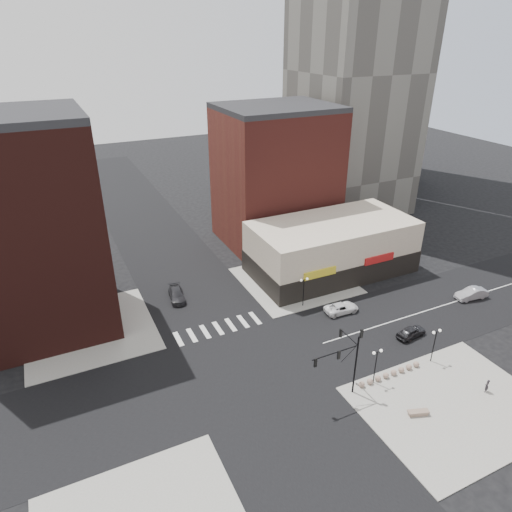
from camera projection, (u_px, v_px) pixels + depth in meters
ground at (246, 368)px, 50.03m from camera, size 240.00×240.00×0.00m
road_ew at (246, 368)px, 50.03m from camera, size 200.00×14.00×0.02m
road_ns at (246, 368)px, 50.03m from camera, size 14.00×200.00×0.02m
sidewalk_nw at (90, 330)px, 56.11m from camera, size 15.00×15.00×0.12m
sidewalk_ne at (295, 280)px, 67.32m from camera, size 15.00×15.00×0.12m
sidewalk_se at (453, 406)px, 44.88m from camera, size 18.00×14.00×0.12m
building_nw at (27, 232)px, 52.07m from camera, size 16.00×15.00×25.00m
building_ne_midrise at (276, 178)px, 76.31m from camera, size 18.00×15.00×22.00m
building_ne_row at (331, 251)px, 68.80m from camera, size 24.20×12.20×8.00m
traffic_signal at (347, 354)px, 44.30m from camera, size 5.59×3.09×7.77m
street_lamp_se_a at (377, 358)px, 46.36m from camera, size 1.22×0.32×4.16m
street_lamp_se_b at (435, 338)px, 49.45m from camera, size 1.22×0.32×4.16m
street_lamp_ne at (304, 285)px, 59.67m from camera, size 1.22×0.32×4.16m
bollard_row at (390, 374)px, 48.47m from camera, size 7.97×0.62×0.62m
white_suv at (341, 308)px, 59.60m from camera, size 4.71×2.37×1.28m
dark_sedan_east at (411, 332)px, 54.80m from camera, size 4.14×2.09×1.35m
silver_sedan at (472, 294)px, 62.60m from camera, size 4.74×2.14×1.51m
dark_sedan_north at (177, 295)px, 62.48m from camera, size 2.56×4.97×1.38m
pedestrian at (487, 386)px, 46.23m from camera, size 0.64×0.54×1.50m
stone_bench at (418, 413)px, 43.65m from camera, size 2.14×1.25×0.48m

